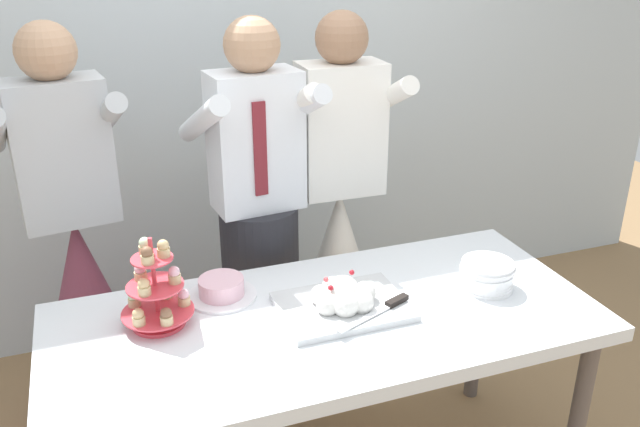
{
  "coord_description": "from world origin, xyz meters",
  "views": [
    {
      "loc": [
        -0.65,
        -1.74,
        1.94
      ],
      "look_at": [
        0.03,
        0.15,
        1.07
      ],
      "focal_mm": 37.1,
      "sensor_mm": 36.0,
      "label": 1
    }
  ],
  "objects_px": {
    "round_cake": "(222,289)",
    "person_guest": "(85,297)",
    "cupcake_stand": "(156,293)",
    "main_cake_tray": "(343,300)",
    "person_groom": "(260,245)",
    "plate_stack": "(487,275)",
    "person_bride": "(339,262)",
    "dessert_table": "(326,335)"
  },
  "relations": [
    {
      "from": "round_cake",
      "to": "person_guest",
      "type": "bearing_deg",
      "value": 131.72
    },
    {
      "from": "cupcake_stand",
      "to": "main_cake_tray",
      "type": "bearing_deg",
      "value": -12.02
    },
    {
      "from": "person_groom",
      "to": "round_cake",
      "type": "bearing_deg",
      "value": -120.88
    },
    {
      "from": "plate_stack",
      "to": "person_guest",
      "type": "height_order",
      "value": "person_guest"
    },
    {
      "from": "cupcake_stand",
      "to": "round_cake",
      "type": "relative_size",
      "value": 1.27
    },
    {
      "from": "person_groom",
      "to": "person_bride",
      "type": "relative_size",
      "value": 1.0
    },
    {
      "from": "person_bride",
      "to": "cupcake_stand",
      "type": "bearing_deg",
      "value": -146.71
    },
    {
      "from": "dessert_table",
      "to": "round_cake",
      "type": "xyz_separation_m",
      "value": [
        -0.3,
        0.24,
        0.1
      ]
    },
    {
      "from": "plate_stack",
      "to": "person_bride",
      "type": "relative_size",
      "value": 0.11
    },
    {
      "from": "cupcake_stand",
      "to": "round_cake",
      "type": "bearing_deg",
      "value": 23.68
    },
    {
      "from": "plate_stack",
      "to": "person_guest",
      "type": "distance_m",
      "value": 1.57
    },
    {
      "from": "dessert_table",
      "to": "person_bride",
      "type": "xyz_separation_m",
      "value": [
        0.32,
        0.69,
        -0.12
      ]
    },
    {
      "from": "dessert_table",
      "to": "plate_stack",
      "type": "height_order",
      "value": "plate_stack"
    },
    {
      "from": "round_cake",
      "to": "person_guest",
      "type": "xyz_separation_m",
      "value": [
        -0.46,
        0.51,
        -0.22
      ]
    },
    {
      "from": "plate_stack",
      "to": "person_groom",
      "type": "xyz_separation_m",
      "value": [
        -0.65,
        0.66,
        -0.08
      ]
    },
    {
      "from": "cupcake_stand",
      "to": "main_cake_tray",
      "type": "relative_size",
      "value": 0.72
    },
    {
      "from": "dessert_table",
      "to": "plate_stack",
      "type": "xyz_separation_m",
      "value": [
        0.6,
        -0.02,
        0.12
      ]
    },
    {
      "from": "dessert_table",
      "to": "plate_stack",
      "type": "bearing_deg",
      "value": -1.46
    },
    {
      "from": "dessert_table",
      "to": "person_groom",
      "type": "bearing_deg",
      "value": 94.74
    },
    {
      "from": "main_cake_tray",
      "to": "person_guest",
      "type": "height_order",
      "value": "person_guest"
    },
    {
      "from": "person_groom",
      "to": "dessert_table",
      "type": "bearing_deg",
      "value": -85.26
    },
    {
      "from": "main_cake_tray",
      "to": "person_groom",
      "type": "distance_m",
      "value": 0.64
    },
    {
      "from": "cupcake_stand",
      "to": "person_guest",
      "type": "bearing_deg",
      "value": 110.82
    },
    {
      "from": "cupcake_stand",
      "to": "plate_stack",
      "type": "relative_size",
      "value": 1.61
    },
    {
      "from": "person_guest",
      "to": "cupcake_stand",
      "type": "bearing_deg",
      "value": -69.18
    },
    {
      "from": "main_cake_tray",
      "to": "person_bride",
      "type": "relative_size",
      "value": 0.26
    },
    {
      "from": "dessert_table",
      "to": "person_guest",
      "type": "relative_size",
      "value": 1.08
    },
    {
      "from": "plate_stack",
      "to": "person_groom",
      "type": "height_order",
      "value": "person_groom"
    },
    {
      "from": "cupcake_stand",
      "to": "person_guest",
      "type": "relative_size",
      "value": 0.18
    },
    {
      "from": "cupcake_stand",
      "to": "main_cake_tray",
      "type": "distance_m",
      "value": 0.6
    },
    {
      "from": "main_cake_tray",
      "to": "plate_stack",
      "type": "relative_size",
      "value": 2.24
    },
    {
      "from": "person_groom",
      "to": "person_guest",
      "type": "xyz_separation_m",
      "value": [
        -0.7,
        0.11,
        -0.16
      ]
    },
    {
      "from": "dessert_table",
      "to": "person_groom",
      "type": "relative_size",
      "value": 1.08
    },
    {
      "from": "round_cake",
      "to": "person_bride",
      "type": "height_order",
      "value": "person_bride"
    },
    {
      "from": "dessert_table",
      "to": "round_cake",
      "type": "relative_size",
      "value": 7.5
    },
    {
      "from": "cupcake_stand",
      "to": "person_guest",
      "type": "distance_m",
      "value": 0.72
    },
    {
      "from": "main_cake_tray",
      "to": "round_cake",
      "type": "xyz_separation_m",
      "value": [
        -0.36,
        0.22,
        -0.01
      ]
    },
    {
      "from": "main_cake_tray",
      "to": "person_guest",
      "type": "relative_size",
      "value": 0.26
    },
    {
      "from": "round_cake",
      "to": "plate_stack",
      "type": "bearing_deg",
      "value": -15.79
    },
    {
      "from": "dessert_table",
      "to": "person_guest",
      "type": "xyz_separation_m",
      "value": [
        -0.75,
        0.75,
        -0.12
      ]
    },
    {
      "from": "main_cake_tray",
      "to": "round_cake",
      "type": "bearing_deg",
      "value": 148.22
    },
    {
      "from": "plate_stack",
      "to": "person_bride",
      "type": "bearing_deg",
      "value": 111.65
    }
  ]
}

